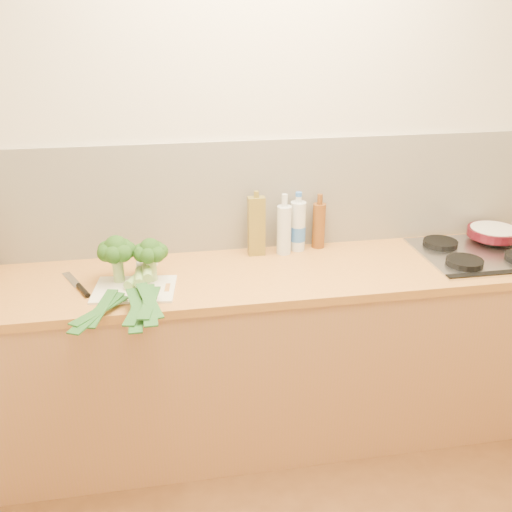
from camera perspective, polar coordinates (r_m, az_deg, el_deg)
The scene contains 15 objects.
room_shell at distance 2.78m, azimuth 0.77°, elevation 6.10°, with size 3.50×3.50×3.50m.
counter at distance 2.83m, azimuth 1.81°, elevation -9.72°, with size 3.20×0.62×0.90m.
gas_hob at distance 2.97m, azimuth 21.57°, elevation 0.33°, with size 0.58×0.50×0.04m.
chopping_board at distance 2.48m, azimuth -12.05°, elevation -3.28°, with size 0.34×0.25×0.01m, color beige.
broccoli_left at distance 2.50m, azimuth -13.79°, elevation 0.51°, with size 0.16×0.17×0.21m.
broccoli_right at distance 2.48m, azimuth -10.51°, elevation 0.38°, with size 0.15×0.15×0.19m.
leek_front at distance 2.44m, azimuth -12.80°, elevation -3.02°, with size 0.33×0.61×0.04m.
leek_mid at distance 2.40m, azimuth -11.62°, elevation -2.87°, with size 0.10×0.65×0.04m.
leek_back at distance 2.39m, azimuth -10.75°, elevation -2.40°, with size 0.11×0.64×0.04m.
chefs_knife at distance 2.54m, azimuth -17.17°, elevation -3.04°, with size 0.15×0.29×0.02m.
skillet at distance 3.14m, azimuth 22.73°, elevation 2.21°, with size 0.36×0.26×0.04m.
oil_tin at distance 2.73m, azimuth 0.04°, elevation 3.03°, with size 0.08×0.05×0.32m.
glass_bottle at distance 2.75m, azimuth 2.82°, elevation 2.72°, with size 0.07×0.07×0.30m.
amber_bottle at distance 2.85m, azimuth 6.30°, elevation 3.11°, with size 0.06×0.06×0.28m.
water_bottle at distance 2.81m, azimuth 4.20°, elevation 2.87°, with size 0.08×0.08×0.28m.
Camera 1 is at (-0.50, -1.13, 1.98)m, focal length 40.00 mm.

